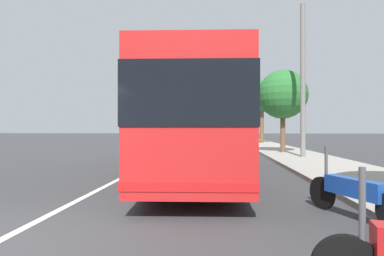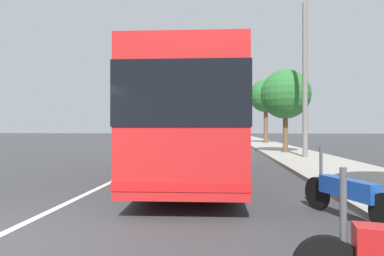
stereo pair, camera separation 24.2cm
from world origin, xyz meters
TOP-DOWN VIEW (x-y plane):
  - sidewalk_curb at (10.00, -7.72)m, footprint 110.00×3.60m
  - lane_divider_line at (10.00, 0.00)m, footprint 110.00×0.16m
  - coach_bus at (6.59, -2.37)m, footprint 10.93×3.02m
  - motorcycle_angled at (1.59, -5.56)m, footprint 2.07×0.92m
  - car_far_distant at (33.31, 3.19)m, footprint 4.15×1.99m
  - car_behind_bus at (46.06, 2.04)m, footprint 4.56×2.09m
  - car_ahead_same_lane at (35.39, -2.28)m, footprint 4.61×1.91m
  - car_oncoming at (47.17, -2.62)m, footprint 4.35×1.98m
  - roadside_tree_mid_block at (15.71, -7.35)m, footprint 3.13×3.13m
  - roadside_tree_far_block at (29.19, -8.01)m, footprint 3.53×3.53m
  - utility_pole at (12.50, -7.72)m, footprint 0.26×0.26m

SIDE VIEW (x-z plane):
  - lane_divider_line at x=10.00m, z-range 0.00..0.01m
  - sidewalk_curb at x=10.00m, z-range 0.00..0.14m
  - motorcycle_angled at x=1.59m, z-range -0.16..1.11m
  - car_far_distant at x=33.31m, z-range -0.04..1.42m
  - car_oncoming at x=47.17m, z-range -0.02..1.41m
  - car_behind_bus at x=46.06m, z-range -0.03..1.42m
  - car_ahead_same_lane at x=35.39m, z-range -0.03..1.46m
  - coach_bus at x=6.59m, z-range 0.22..3.57m
  - roadside_tree_mid_block at x=15.71m, z-range 1.12..6.52m
  - utility_pole at x=12.50m, z-range 0.00..8.33m
  - roadside_tree_far_block at x=29.19m, z-range 1.67..8.65m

